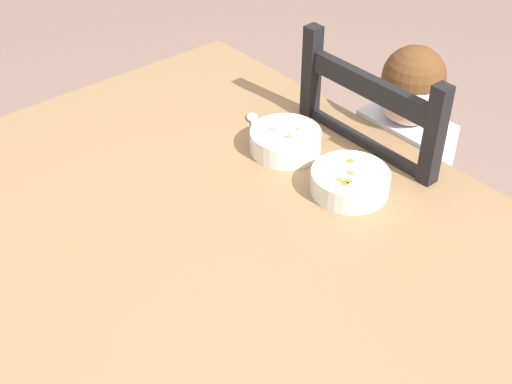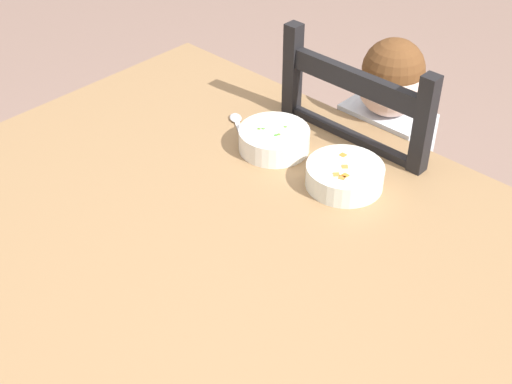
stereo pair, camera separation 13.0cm
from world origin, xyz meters
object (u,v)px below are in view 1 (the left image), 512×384
(dining_table, at_px, (233,265))
(dining_chair, at_px, (388,213))
(child_figure, at_px, (394,165))
(spoon, at_px, (253,121))
(bowl_of_peas, at_px, (285,140))
(bowl_of_carrots, at_px, (350,181))

(dining_table, relative_size, dining_chair, 1.50)
(child_figure, height_order, spoon, child_figure)
(child_figure, relative_size, bowl_of_peas, 5.63)
(dining_chair, distance_m, spoon, 0.47)
(bowl_of_carrots, distance_m, spoon, 0.36)
(bowl_of_peas, height_order, bowl_of_carrots, bowl_of_peas)
(child_figure, bearing_deg, bowl_of_peas, -109.71)
(dining_chair, bearing_deg, child_figure, -89.50)
(bowl_of_peas, relative_size, bowl_of_carrots, 0.98)
(bowl_of_carrots, xyz_separation_m, spoon, (-0.35, 0.02, -0.02))
(bowl_of_carrots, bearing_deg, spoon, 176.71)
(dining_table, height_order, child_figure, child_figure)
(dining_table, bearing_deg, child_figure, 95.08)
(spoon, bearing_deg, bowl_of_carrots, -3.29)
(child_figure, bearing_deg, dining_chair, 90.50)
(dining_table, relative_size, bowl_of_carrots, 8.57)
(dining_chair, xyz_separation_m, bowl_of_carrots, (0.10, -0.30, 0.31))
(bowl_of_peas, distance_m, spoon, 0.15)
(bowl_of_carrots, bearing_deg, dining_table, -100.52)
(dining_chair, distance_m, bowl_of_peas, 0.44)
(dining_chair, xyz_separation_m, bowl_of_peas, (-0.10, -0.30, 0.31))
(dining_chair, xyz_separation_m, child_figure, (0.00, -0.00, 0.17))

